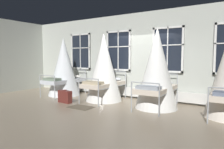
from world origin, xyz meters
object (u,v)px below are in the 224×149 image
at_px(cot_second, 104,68).
at_px(suitcase_dark, 65,97).
at_px(cot_first, 64,67).
at_px(cot_third, 157,69).

bearing_deg(cot_second, suitcase_dark, 138.63).
height_order(cot_first, cot_third, cot_third).
bearing_deg(cot_third, cot_first, 88.80).
height_order(cot_second, suitcase_dark, cot_second).
xyz_separation_m(cot_third, suitcase_dark, (-3.04, -1.06, -1.03)).
xyz_separation_m(cot_first, cot_third, (4.20, -0.03, 0.05)).
bearing_deg(cot_second, cot_third, -91.10).
height_order(cot_second, cot_third, cot_third).
bearing_deg(cot_third, suitcase_dark, 108.41).
distance_m(cot_second, cot_third, 2.09).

